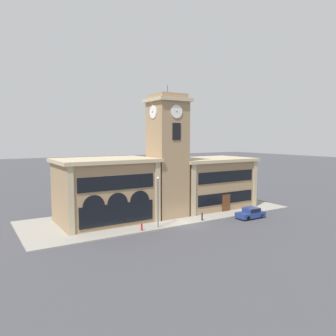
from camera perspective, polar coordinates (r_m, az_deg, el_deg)
name	(u,v)px	position (r m, az deg, el deg)	size (l,w,h in m)	color
ground_plane	(189,225)	(41.77, 3.74, -9.88)	(300.00, 300.00, 0.00)	#424247
sidewalk_kerb	(163,214)	(47.05, -0.95, -8.02)	(37.98, 13.09, 0.15)	gray
clock_tower	(168,156)	(44.70, -0.08, 2.06)	(5.08, 5.08, 17.91)	#9E7F5B
town_hall_left_wing	(105,190)	(43.07, -10.89, -3.82)	(12.44, 8.77, 8.28)	#9E7F5B
town_hall_right_wing	(209,183)	(51.68, 7.11, -2.53)	(13.20, 8.77, 7.75)	#9E7F5B
parked_car_near	(251,213)	(46.23, 14.20, -7.57)	(4.03, 1.90, 1.46)	navy
street_lamp	(158,195)	(39.17, -1.75, -4.66)	(0.36, 0.36, 6.16)	#4C4C51
bollard	(202,217)	(43.36, 5.96, -8.41)	(0.18, 0.18, 1.06)	black
fire_hydrant	(142,227)	(38.83, -4.60, -10.20)	(0.22, 0.22, 0.87)	red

